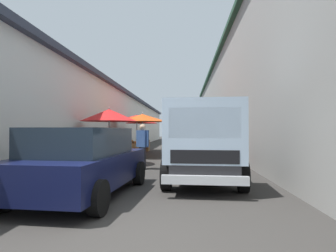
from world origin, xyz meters
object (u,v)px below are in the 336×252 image
at_px(hatchback_car, 84,161).
at_px(parked_scooter, 231,157).
at_px(vendor_by_crates, 143,143).
at_px(plastic_stool, 119,153).
at_px(fruit_stall_far_left, 142,123).
at_px(fruit_stall_near_right, 136,122).
at_px(fruit_stall_near_left, 109,120).
at_px(fruit_stall_mid_lane, 142,126).
at_px(delivery_truck, 204,144).

bearing_deg(hatchback_car, parked_scooter, -42.26).
bearing_deg(vendor_by_crates, plastic_stool, 27.39).
xyz_separation_m(hatchback_car, parked_scooter, (4.12, -3.74, -0.29)).
xyz_separation_m(fruit_stall_far_left, hatchback_car, (-8.30, -0.11, -1.06)).
xyz_separation_m(fruit_stall_near_right, vendor_by_crates, (-6.53, -1.42, -0.97)).
height_order(fruit_stall_near_left, fruit_stall_near_right, fruit_stall_near_right).
distance_m(fruit_stall_near_right, vendor_by_crates, 6.76).
xyz_separation_m(hatchback_car, plastic_stool, (7.26, 1.05, -0.41)).
bearing_deg(vendor_by_crates, fruit_stall_near_left, 52.90).
relative_size(fruit_stall_mid_lane, hatchback_car, 0.58).
relative_size(hatchback_car, vendor_by_crates, 2.48).
bearing_deg(fruit_stall_far_left, fruit_stall_near_right, 17.00).
bearing_deg(fruit_stall_mid_lane, fruit_stall_near_left, 179.38).
bearing_deg(fruit_stall_near_right, hatchback_car, -175.64).
bearing_deg(fruit_stall_near_left, plastic_stool, 3.09).
bearing_deg(fruit_stall_far_left, vendor_by_crates, -170.35).
xyz_separation_m(delivery_truck, plastic_stool, (5.94, 3.68, -0.71)).
distance_m(vendor_by_crates, parked_scooter, 3.17).
xyz_separation_m(fruit_stall_mid_lane, plastic_stool, (-5.58, 0.19, -1.36)).
relative_size(fruit_stall_mid_lane, plastic_stool, 5.40).
xyz_separation_m(fruit_stall_near_left, parked_scooter, (-1.10, -4.69, -1.38)).
distance_m(fruit_stall_mid_lane, fruit_stall_near_right, 2.27).
relative_size(fruit_stall_near_left, vendor_by_crates, 1.44).
bearing_deg(delivery_truck, fruit_stall_near_left, 42.48).
relative_size(fruit_stall_far_left, fruit_stall_near_right, 0.89).
relative_size(fruit_stall_near_right, plastic_stool, 6.62).
relative_size(fruit_stall_far_left, vendor_by_crates, 1.58).
xyz_separation_m(fruit_stall_near_left, fruit_stall_near_right, (5.36, -0.13, 0.08)).
bearing_deg(fruit_stall_far_left, delivery_truck, -158.55).
relative_size(hatchback_car, plastic_stool, 9.26).
height_order(parked_scooter, plastic_stool, parked_scooter).
xyz_separation_m(fruit_stall_mid_lane, parked_scooter, (-8.72, -4.60, -1.24)).
bearing_deg(fruit_stall_near_left, hatchback_car, -169.78).
height_order(fruit_stall_mid_lane, fruit_stall_far_left, fruit_stall_mid_lane).
bearing_deg(plastic_stool, hatchback_car, -171.76).
xyz_separation_m(fruit_stall_mid_lane, delivery_truck, (-11.52, -3.49, -0.65)).
xyz_separation_m(fruit_stall_mid_lane, fruit_stall_far_left, (-4.54, -0.75, 0.11)).
distance_m(fruit_stall_mid_lane, vendor_by_crates, 8.95).
bearing_deg(fruit_stall_far_left, fruit_stall_near_left, 164.93).
relative_size(fruit_stall_near_left, fruit_stall_near_right, 0.81).
height_order(delivery_truck, vendor_by_crates, delivery_truck).
xyz_separation_m(fruit_stall_near_right, hatchback_car, (-10.58, -0.81, -1.17)).
xyz_separation_m(vendor_by_crates, plastic_stool, (3.21, 1.66, -0.61)).
relative_size(fruit_stall_mid_lane, fruit_stall_far_left, 0.91).
bearing_deg(fruit_stall_far_left, hatchback_car, -179.23).
relative_size(fruit_stall_near_right, parked_scooter, 1.71).
height_order(fruit_stall_near_left, delivery_truck, fruit_stall_near_left).
height_order(fruit_stall_near_left, hatchback_car, fruit_stall_near_left).
bearing_deg(vendor_by_crates, parked_scooter, -88.62).
bearing_deg(fruit_stall_far_left, parked_scooter, -137.32).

